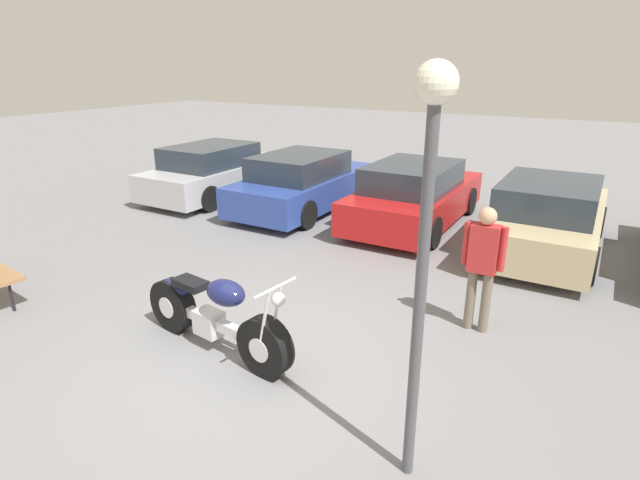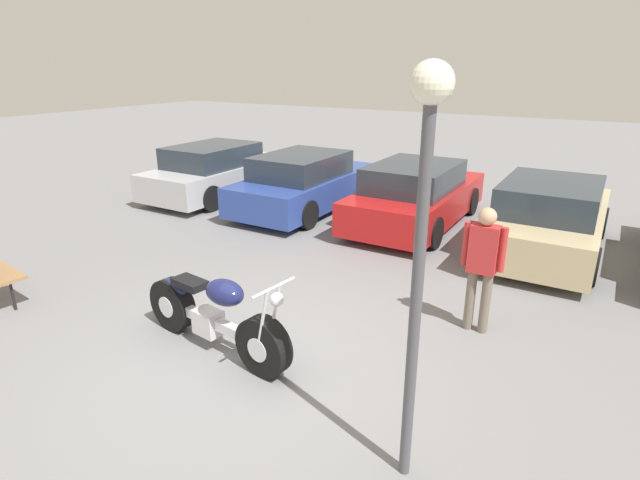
{
  "view_description": "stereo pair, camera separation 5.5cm",
  "coord_description": "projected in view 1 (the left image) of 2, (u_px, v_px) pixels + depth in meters",
  "views": [
    {
      "loc": [
        3.27,
        -3.76,
        3.25
      ],
      "look_at": [
        -0.13,
        2.04,
        0.85
      ],
      "focal_mm": 28.0,
      "sensor_mm": 36.0,
      "label": 1
    },
    {
      "loc": [
        3.32,
        -3.73,
        3.25
      ],
      "look_at": [
        -0.13,
        2.04,
        0.85
      ],
      "focal_mm": 28.0,
      "sensor_mm": 36.0,
      "label": 2
    }
  ],
  "objects": [
    {
      "name": "motorcycle",
      "position": [
        214.0,
        316.0,
        5.85
      ],
      "size": [
        2.3,
        0.74,
        1.11
      ],
      "color": "black",
      "rests_on": "ground_plane"
    },
    {
      "name": "ground_plane",
      "position": [
        240.0,
        363.0,
        5.7
      ],
      "size": [
        60.0,
        60.0,
        0.0
      ],
      "primitive_type": "plane",
      "color": "slate"
    },
    {
      "name": "parked_car_red",
      "position": [
        414.0,
        195.0,
        10.42
      ],
      "size": [
        1.83,
        4.12,
        1.32
      ],
      "color": "red",
      "rests_on": "ground_plane"
    },
    {
      "name": "parked_car_silver",
      "position": [
        216.0,
        172.0,
        12.68
      ],
      "size": [
        1.83,
        4.12,
        1.32
      ],
      "color": "#BCBCC1",
      "rests_on": "ground_plane"
    },
    {
      "name": "parked_car_blue",
      "position": [
        304.0,
        183.0,
        11.48
      ],
      "size": [
        1.83,
        4.12,
        1.32
      ],
      "color": "#2D479E",
      "rests_on": "ground_plane"
    },
    {
      "name": "person_standing",
      "position": [
        483.0,
        260.0,
        6.12
      ],
      "size": [
        0.52,
        0.22,
        1.63
      ],
      "color": "#726656",
      "rests_on": "ground_plane"
    },
    {
      "name": "lamp_post",
      "position": [
        427.0,
        205.0,
        3.43
      ],
      "size": [
        0.29,
        0.29,
        3.27
      ],
      "color": "#4C4C51",
      "rests_on": "ground_plane"
    },
    {
      "name": "parked_car_champagne",
      "position": [
        547.0,
        218.0,
        8.94
      ],
      "size": [
        1.83,
        4.12,
        1.32
      ],
      "color": "#C6B284",
      "rests_on": "ground_plane"
    }
  ]
}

